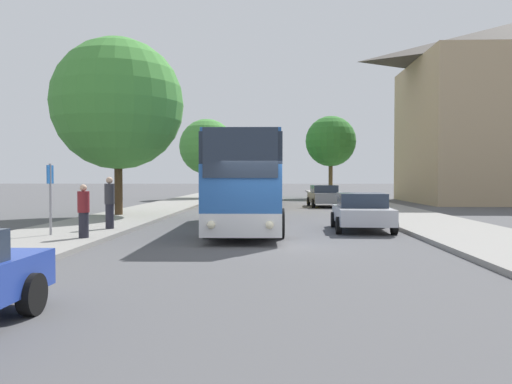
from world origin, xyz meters
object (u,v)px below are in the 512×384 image
object	(u,v)px
parked_car_right_far	(324,196)
tree_left_near	(118,104)
bus_rear	(263,179)
pedestrian_waiting_far	(110,202)
bus_front	(247,182)
tree_right_near	(331,141)
parked_car_right_near	(362,211)
tree_left_far	(207,147)
pedestrian_waiting_near	(84,211)
bus_stop_sign	(50,191)
bus_middle	(261,179)

from	to	relation	value
parked_car_right_far	tree_left_near	world-z (taller)	tree_left_near
bus_rear	pedestrian_waiting_far	world-z (taller)	bus_rear
bus_front	pedestrian_waiting_far	world-z (taller)	bus_front
bus_front	tree_right_near	size ratio (longest dim) A/B	1.43
parked_car_right_near	tree_left_far	bearing A→B (deg)	-68.19
pedestrian_waiting_far	tree_right_near	world-z (taller)	tree_right_near
pedestrian_waiting_near	tree_left_near	distance (m)	10.88
parked_car_right_near	tree_right_near	world-z (taller)	tree_right_near
parked_car_right_near	pedestrian_waiting_near	distance (m)	10.02
parked_car_right_near	parked_car_right_far	xyz separation A→B (m)	(0.15, 15.54, 0.03)
bus_rear	bus_stop_sign	size ratio (longest dim) A/B	4.40
pedestrian_waiting_far	tree_left_far	world-z (taller)	tree_left_far
pedestrian_waiting_near	tree_right_near	world-z (taller)	tree_right_near
tree_left_near	tree_left_far	xyz separation A→B (m)	(1.57, 21.62, -0.80)
parked_car_right_near	tree_left_near	size ratio (longest dim) A/B	0.45
pedestrian_waiting_near	tree_left_near	world-z (taller)	tree_left_near
bus_middle	parked_car_right_near	xyz separation A→B (m)	(4.28, -16.21, -1.15)
parked_car_right_far	bus_stop_sign	distance (m)	21.56
pedestrian_waiting_far	tree_left_near	distance (m)	8.43
bus_front	bus_stop_sign	bearing A→B (deg)	-149.31
parked_car_right_near	pedestrian_waiting_far	size ratio (longest dim) A/B	2.12
bus_front	bus_stop_sign	distance (m)	7.31
bus_rear	pedestrian_waiting_far	size ratio (longest dim) A/B	5.39
bus_front	bus_middle	size ratio (longest dim) A/B	1.02
tree_left_far	pedestrian_waiting_near	bearing A→B (deg)	-89.36
bus_middle	tree_left_near	xyz separation A→B (m)	(-6.90, -10.46, 3.81)
bus_front	bus_rear	size ratio (longest dim) A/B	1.11
bus_rear	bus_front	bearing A→B (deg)	-90.42
pedestrian_waiting_far	parked_car_right_far	bearing A→B (deg)	-101.43
tree_left_far	tree_right_near	size ratio (longest dim) A/B	0.93
parked_car_right_far	bus_stop_sign	bearing A→B (deg)	57.05
pedestrian_waiting_far	parked_car_right_near	bearing A→B (deg)	-155.09
pedestrian_waiting_near	bus_stop_sign	bearing A→B (deg)	171.07
bus_rear	parked_car_right_far	bearing A→B (deg)	-72.43
tree_left_near	parked_car_right_far	bearing A→B (deg)	40.86
bus_stop_sign	tree_left_near	bearing A→B (deg)	93.52
parked_car_right_near	tree_right_near	distance (m)	30.61
bus_stop_sign	pedestrian_waiting_near	distance (m)	1.68
parked_car_right_far	pedestrian_waiting_far	size ratio (longest dim) A/B	2.28
bus_middle	bus_rear	size ratio (longest dim) A/B	1.08
tree_left_near	tree_right_near	distance (m)	27.83
parked_car_right_near	bus_rear	bearing A→B (deg)	-79.11
parked_car_right_far	tree_left_far	world-z (taller)	tree_left_far
tree_left_near	bus_front	bearing A→B (deg)	-36.60
tree_left_near	bus_rear	bearing A→B (deg)	73.99
tree_right_near	tree_left_near	bearing A→B (deg)	-118.80
parked_car_right_near	pedestrian_waiting_far	world-z (taller)	pedestrian_waiting_far
parked_car_right_far	tree_left_near	size ratio (longest dim) A/B	0.49
bus_middle	tree_left_near	world-z (taller)	tree_left_near
bus_rear	tree_left_near	xyz separation A→B (m)	(-6.82, -23.75, 3.86)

